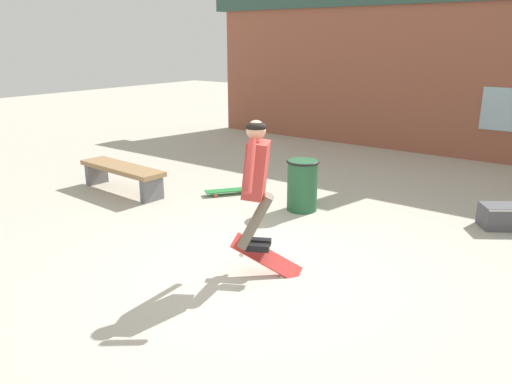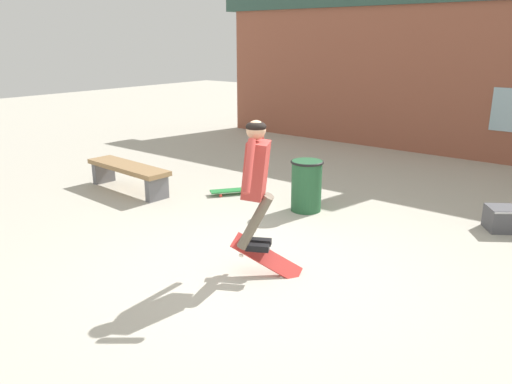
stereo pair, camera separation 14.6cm
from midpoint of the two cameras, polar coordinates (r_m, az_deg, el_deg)
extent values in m
plane|color=#B2AD9E|center=(5.84, -0.21, -9.10)|extent=(40.00, 40.00, 0.00)
cube|color=#93513D|center=(12.13, 22.00, 11.55)|extent=(13.07, 0.40, 3.33)
cube|color=#99B7C6|center=(11.77, 25.68, 8.53)|extent=(0.70, 0.02, 0.90)
cube|color=#99754C|center=(9.01, -15.55, 2.66)|extent=(1.87, 0.58, 0.08)
cube|color=slate|center=(9.73, -18.15, 2.04)|extent=(0.14, 0.41, 0.39)
cube|color=slate|center=(8.44, -12.30, 0.28)|extent=(0.14, 0.41, 0.39)
cylinder|color=#235633|center=(7.77, 4.78, 0.75)|extent=(0.47, 0.47, 0.80)
torus|color=black|center=(7.68, 4.85, 3.47)|extent=(0.51, 0.51, 0.04)
cube|color=#B23833|center=(5.37, -0.78, 2.57)|extent=(0.41, 0.43, 0.64)
sphere|color=tan|center=(5.28, -0.80, 7.08)|extent=(0.28, 0.28, 0.21)
ellipsoid|color=black|center=(5.27, -0.80, 7.48)|extent=(0.30, 0.30, 0.12)
cylinder|color=#6B6051|center=(5.62, -0.61, -2.94)|extent=(0.43, 0.20, 0.63)
cube|color=black|center=(5.73, -0.30, -5.71)|extent=(0.28, 0.21, 0.07)
cylinder|color=#6B6051|center=(5.47, -0.90, -3.54)|extent=(0.36, 0.36, 0.63)
cube|color=black|center=(5.57, -0.58, -6.38)|extent=(0.28, 0.21, 0.07)
cylinder|color=#B23833|center=(5.71, -0.14, 4.86)|extent=(0.26, 0.39, 0.51)
cylinder|color=#B23833|center=(4.96, -1.52, 2.97)|extent=(0.26, 0.39, 0.51)
cube|color=red|center=(5.74, 0.47, -7.48)|extent=(0.73, 0.52, 0.50)
cylinder|color=silver|center=(5.85, 3.10, -8.04)|extent=(0.08, 0.05, 0.07)
cylinder|color=silver|center=(5.73, 2.22, -9.83)|extent=(0.08, 0.05, 0.07)
cylinder|color=silver|center=(5.83, -1.47, -5.55)|extent=(0.08, 0.05, 0.07)
cylinder|color=silver|center=(5.72, -2.46, -7.29)|extent=(0.08, 0.05, 0.07)
cube|color=#237F38|center=(8.64, -3.63, 0.19)|extent=(0.64, 0.77, 0.02)
cylinder|color=#DB3D33|center=(8.81, -2.21, 0.24)|extent=(0.04, 0.05, 0.05)
cylinder|color=#DB3D33|center=(8.61, -1.83, -0.15)|extent=(0.04, 0.05, 0.05)
cylinder|color=#DB3D33|center=(8.70, -5.40, -0.04)|extent=(0.04, 0.05, 0.05)
cylinder|color=#DB3D33|center=(8.50, -5.10, -0.45)|extent=(0.04, 0.05, 0.05)
camera|label=1|loc=(0.07, -90.77, -0.24)|focal=35.00mm
camera|label=2|loc=(0.07, 89.23, 0.24)|focal=35.00mm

